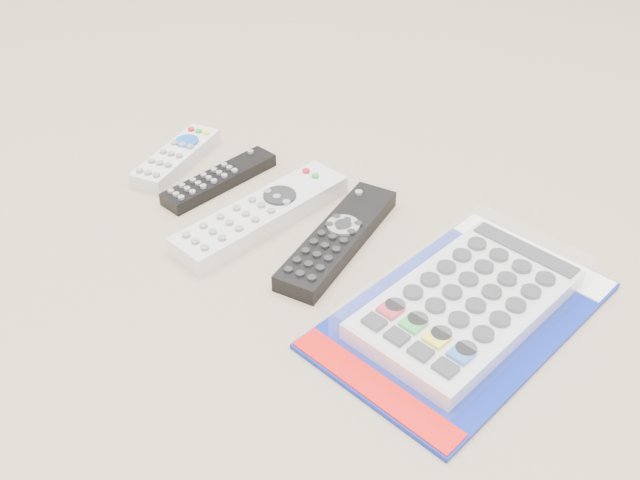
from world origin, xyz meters
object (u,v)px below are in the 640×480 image
Objects in this scene: remote_silver_dvd at (262,214)px; jumbo_remote_packaged at (467,301)px; remote_large_black at (338,238)px; remote_small_grey at (177,157)px; remote_slim_black at (219,179)px.

jumbo_remote_packaged is at bearing 7.86° from remote_silver_dvd.
jumbo_remote_packaged reaches higher than remote_large_black.
remote_slim_black is (0.08, -0.01, -0.00)m from remote_small_grey.
jumbo_remote_packaged is (0.26, -0.01, 0.01)m from remote_silver_dvd.
remote_small_grey is at bearing -175.99° from remote_slim_black.
remote_slim_black is at bearing 168.09° from remote_large_black.
remote_large_black is at bearing -15.92° from remote_small_grey.
remote_slim_black is 0.50× the size of jumbo_remote_packaged.
remote_silver_dvd is at bearing -23.28° from remote_small_grey.
remote_large_black is 0.64× the size of jumbo_remote_packaged.
remote_large_black is (0.19, -0.02, 0.00)m from remote_slim_black.
remote_silver_dvd is at bearing -178.16° from remote_large_black.
remote_slim_black is 0.35m from jumbo_remote_packaged.
remote_large_black is at bearing -177.51° from jumbo_remote_packaged.
jumbo_remote_packaged reaches higher than remote_small_grey.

